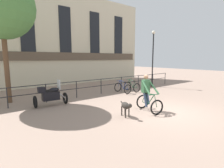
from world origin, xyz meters
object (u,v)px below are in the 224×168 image
(cyclist_with_bike, at_px, (148,95))
(parked_bicycle_near_lamp, at_px, (123,88))
(parked_motorcycle, at_px, (50,95))
(dog, at_px, (126,106))
(street_lamp, at_px, (153,56))
(parked_bicycle_mid_left, at_px, (132,86))

(cyclist_with_bike, distance_m, parked_bicycle_near_lamp, 4.37)
(parked_motorcycle, bearing_deg, dog, -148.82)
(cyclist_with_bike, xyz_separation_m, parked_bicycle_near_lamp, (1.97, 3.88, -0.41))
(parked_motorcycle, distance_m, parked_bicycle_near_lamp, 5.24)
(cyclist_with_bike, relative_size, parked_motorcycle, 1.01)
(street_lamp, bearing_deg, dog, -148.97)
(parked_bicycle_near_lamp, bearing_deg, parked_bicycle_mid_left, -179.61)
(parked_bicycle_near_lamp, bearing_deg, street_lamp, -173.25)
(parked_motorcycle, relative_size, street_lamp, 0.36)
(street_lamp, bearing_deg, parked_bicycle_near_lamp, -173.64)
(cyclist_with_bike, bearing_deg, parked_bicycle_near_lamp, 77.46)
(parked_motorcycle, xyz_separation_m, parked_bicycle_mid_left, (6.17, 0.20, -0.20))
(cyclist_with_bike, bearing_deg, parked_motorcycle, 145.82)
(parked_bicycle_near_lamp, relative_size, parked_bicycle_mid_left, 0.96)
(parked_motorcycle, relative_size, parked_bicycle_mid_left, 1.46)
(parked_bicycle_near_lamp, bearing_deg, dog, 49.56)
(cyclist_with_bike, distance_m, parked_motorcycle, 4.93)
(dog, relative_size, parked_motorcycle, 0.52)
(dog, relative_size, street_lamp, 0.19)
(street_lamp, bearing_deg, parked_bicycle_mid_left, -171.59)
(parked_bicycle_mid_left, height_order, street_lamp, street_lamp)
(parked_motorcycle, distance_m, parked_bicycle_mid_left, 6.18)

